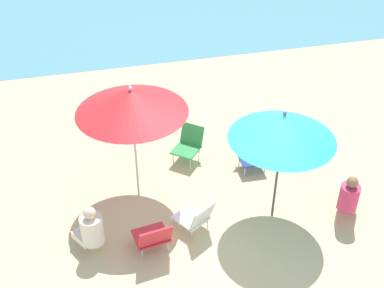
{
  "coord_description": "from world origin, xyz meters",
  "views": [
    {
      "loc": [
        -2.2,
        -5.25,
        5.75
      ],
      "look_at": [
        -0.47,
        1.65,
        0.7
      ],
      "focal_mm": 46.45,
      "sensor_mm": 36.0,
      "label": 1
    }
  ],
  "objects": [
    {
      "name": "ground_plane",
      "position": [
        0.0,
        0.0,
        0.0
      ],
      "size": [
        40.0,
        40.0,
        0.0
      ],
      "primitive_type": "plane",
      "color": "#D3BC8C"
    },
    {
      "name": "person_b",
      "position": [
        1.69,
        -0.06,
        0.46
      ],
      "size": [
        0.49,
        0.54,
        0.91
      ],
      "rotation": [
        0.0,
        0.0,
        0.94
      ],
      "color": "#DB3866",
      "rests_on": "ground_plane"
    },
    {
      "name": "beach_chair_b",
      "position": [
        -0.4,
        2.16,
        0.36
      ],
      "size": [
        0.71,
        0.72,
        0.66
      ],
      "rotation": [
        0.0,
        0.0,
        -2.28
      ],
      "color": "#33934C",
      "rests_on": "ground_plane"
    },
    {
      "name": "beach_chair_d",
      "position": [
        -0.75,
        0.26,
        0.3
      ],
      "size": [
        0.68,
        0.72,
        0.62
      ],
      "rotation": [
        0.0,
        0.0,
        2.12
      ],
      "color": "white",
      "rests_on": "ground_plane"
    },
    {
      "name": "umbrella_red",
      "position": [
        -1.5,
        1.36,
        1.89
      ],
      "size": [
        1.77,
        1.77,
        2.15
      ],
      "color": "silver",
      "rests_on": "ground_plane"
    },
    {
      "name": "beach_chair_a",
      "position": [
        0.66,
        1.66,
        0.33
      ],
      "size": [
        0.49,
        0.56,
        0.65
      ],
      "rotation": [
        0.0,
        0.0,
        -1.6
      ],
      "color": "navy",
      "rests_on": "ground_plane"
    },
    {
      "name": "umbrella_teal",
      "position": [
        0.57,
        0.3,
        1.76
      ],
      "size": [
        1.62,
        1.62,
        2.03
      ],
      "color": "#4C4C51",
      "rests_on": "ground_plane"
    },
    {
      "name": "beach_chair_c",
      "position": [
        -1.49,
        -0.03,
        0.33
      ],
      "size": [
        0.58,
        0.6,
        0.64
      ],
      "rotation": [
        0.0,
        0.0,
        1.71
      ],
      "color": "red",
      "rests_on": "ground_plane"
    },
    {
      "name": "person_a",
      "position": [
        -2.38,
        0.25,
        0.43
      ],
      "size": [
        0.5,
        0.56,
        0.88
      ],
      "rotation": [
        0.0,
        0.0,
        2.12
      ],
      "color": "silver",
      "rests_on": "ground_plane"
    }
  ]
}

